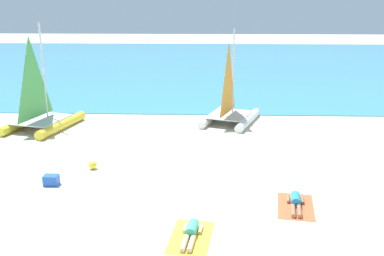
{
  "coord_description": "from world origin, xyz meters",
  "views": [
    {
      "loc": [
        0.64,
        -11.92,
        6.26
      ],
      "look_at": [
        0.0,
        5.48,
        1.2
      ],
      "focal_mm": 41.95,
      "sensor_mm": 36.0,
      "label": 1
    }
  ],
  "objects_px": {
    "towel_left": "(191,237)",
    "beach_ball": "(93,165)",
    "sunbather_left": "(191,232)",
    "towel_right": "(296,206)",
    "sailboat_yellow": "(41,113)",
    "sailboat_white": "(230,109)",
    "sunbather_right": "(296,202)",
    "cooler_box": "(51,180)"
  },
  "relations": [
    {
      "from": "towel_left",
      "to": "beach_ball",
      "type": "relative_size",
      "value": 5.9
    },
    {
      "from": "towel_left",
      "to": "sunbather_left",
      "type": "bearing_deg",
      "value": 82.8
    },
    {
      "from": "towel_right",
      "to": "beach_ball",
      "type": "xyz_separation_m",
      "value": [
        -7.13,
        2.93,
        0.15
      ]
    },
    {
      "from": "sailboat_yellow",
      "to": "sailboat_white",
      "type": "height_order",
      "value": "sailboat_yellow"
    },
    {
      "from": "sunbather_left",
      "to": "towel_right",
      "type": "distance_m",
      "value": 3.72
    },
    {
      "from": "sunbather_right",
      "to": "sailboat_yellow",
      "type": "bearing_deg",
      "value": 151.51
    },
    {
      "from": "beach_ball",
      "to": "sailboat_yellow",
      "type": "bearing_deg",
      "value": 125.73
    },
    {
      "from": "sunbather_left",
      "to": "towel_right",
      "type": "height_order",
      "value": "sunbather_left"
    },
    {
      "from": "beach_ball",
      "to": "sunbather_left",
      "type": "bearing_deg",
      "value": -50.94
    },
    {
      "from": "sailboat_yellow",
      "to": "sailboat_white",
      "type": "xyz_separation_m",
      "value": [
        9.38,
        1.4,
        -0.05
      ]
    },
    {
      "from": "sailboat_white",
      "to": "sunbather_left",
      "type": "bearing_deg",
      "value": -78.61
    },
    {
      "from": "towel_left",
      "to": "towel_right",
      "type": "xyz_separation_m",
      "value": [
        3.2,
        1.98,
        0.0
      ]
    },
    {
      "from": "sailboat_yellow",
      "to": "beach_ball",
      "type": "xyz_separation_m",
      "value": [
        3.89,
        -5.41,
        -0.61
      ]
    },
    {
      "from": "towel_left",
      "to": "sunbather_right",
      "type": "distance_m",
      "value": 3.81
    },
    {
      "from": "towel_left",
      "to": "sailboat_yellow",
      "type": "bearing_deg",
      "value": 127.13
    },
    {
      "from": "sailboat_white",
      "to": "sunbather_left",
      "type": "height_order",
      "value": "sailboat_white"
    },
    {
      "from": "towel_right",
      "to": "sailboat_white",
      "type": "bearing_deg",
      "value": 99.54
    },
    {
      "from": "towel_left",
      "to": "sunbather_right",
      "type": "xyz_separation_m",
      "value": [
        3.21,
        2.05,
        0.13
      ]
    },
    {
      "from": "cooler_box",
      "to": "towel_left",
      "type": "bearing_deg",
      "value": -34.03
    },
    {
      "from": "sunbather_right",
      "to": "cooler_box",
      "type": "bearing_deg",
      "value": 179.25
    },
    {
      "from": "sunbather_left",
      "to": "sailboat_white",
      "type": "bearing_deg",
      "value": 89.61
    },
    {
      "from": "sailboat_white",
      "to": "towel_left",
      "type": "xyz_separation_m",
      "value": [
        -1.56,
        -11.72,
        -0.71
      ]
    },
    {
      "from": "towel_left",
      "to": "towel_right",
      "type": "distance_m",
      "value": 3.76
    },
    {
      "from": "sailboat_white",
      "to": "beach_ball",
      "type": "distance_m",
      "value": 8.76
    },
    {
      "from": "towel_right",
      "to": "cooler_box",
      "type": "height_order",
      "value": "cooler_box"
    },
    {
      "from": "towel_right",
      "to": "cooler_box",
      "type": "bearing_deg",
      "value": 170.39
    },
    {
      "from": "towel_left",
      "to": "cooler_box",
      "type": "height_order",
      "value": "cooler_box"
    },
    {
      "from": "sunbather_left",
      "to": "beach_ball",
      "type": "height_order",
      "value": "beach_ball"
    },
    {
      "from": "cooler_box",
      "to": "sunbather_right",
      "type": "bearing_deg",
      "value": -9.15
    },
    {
      "from": "cooler_box",
      "to": "sunbather_left",
      "type": "bearing_deg",
      "value": -33.46
    },
    {
      "from": "towel_right",
      "to": "sunbather_right",
      "type": "distance_m",
      "value": 0.14
    },
    {
      "from": "towel_right",
      "to": "sunbather_left",
      "type": "bearing_deg",
      "value": -148.99
    },
    {
      "from": "sunbather_left",
      "to": "beach_ball",
      "type": "relative_size",
      "value": 4.87
    },
    {
      "from": "towel_left",
      "to": "cooler_box",
      "type": "distance_m",
      "value": 6.02
    },
    {
      "from": "towel_right",
      "to": "sunbather_right",
      "type": "bearing_deg",
      "value": 81.61
    },
    {
      "from": "sailboat_yellow",
      "to": "sunbather_left",
      "type": "height_order",
      "value": "sailboat_yellow"
    },
    {
      "from": "sailboat_white",
      "to": "towel_left",
      "type": "height_order",
      "value": "sailboat_white"
    },
    {
      "from": "sailboat_white",
      "to": "beach_ball",
      "type": "bearing_deg",
      "value": -109.9
    },
    {
      "from": "sailboat_white",
      "to": "towel_left",
      "type": "relative_size",
      "value": 2.52
    },
    {
      "from": "sailboat_white",
      "to": "sunbather_right",
      "type": "xyz_separation_m",
      "value": [
        1.65,
        -9.67,
        -0.58
      ]
    },
    {
      "from": "beach_ball",
      "to": "sunbather_right",
      "type": "bearing_deg",
      "value": -21.88
    },
    {
      "from": "sunbather_left",
      "to": "sunbather_right",
      "type": "height_order",
      "value": "same"
    }
  ]
}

